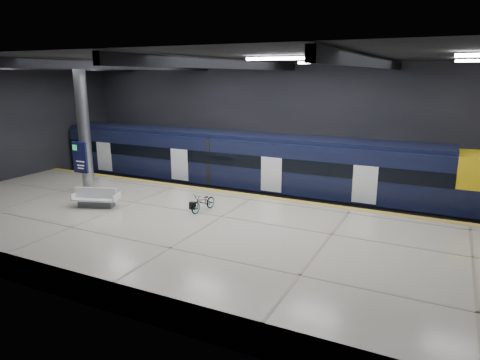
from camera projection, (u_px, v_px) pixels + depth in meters
The scene contains 10 objects.
ground at pixel (232, 232), 20.39m from camera, with size 30.00×30.00×0.00m, color black.
room_shell at pixel (232, 111), 19.02m from camera, with size 30.10×16.10×8.05m.
platform at pixel (205, 239), 18.08m from camera, with size 30.00×11.00×1.10m, color beige.
safety_strip at pixel (256, 196), 22.52m from camera, with size 30.00×0.40×0.01m, color gold.
rails at pixel (275, 201), 25.16m from camera, with size 30.00×1.52×0.16m.
train at pixel (261, 167), 25.07m from camera, with size 29.40×2.84×3.79m.
bench at pixel (96, 200), 20.59m from camera, with size 2.32×1.54×0.95m.
bicycle at pixel (203, 202), 19.93m from camera, with size 0.57×1.64×0.86m, color #99999E.
pannier_bag at pixel (193, 206), 20.25m from camera, with size 0.30×0.18×0.35m, color black.
info_column at pixel (84, 132), 21.85m from camera, with size 0.90×0.78×6.90m.
Camera 1 is at (8.80, -17.06, 7.32)m, focal length 32.00 mm.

